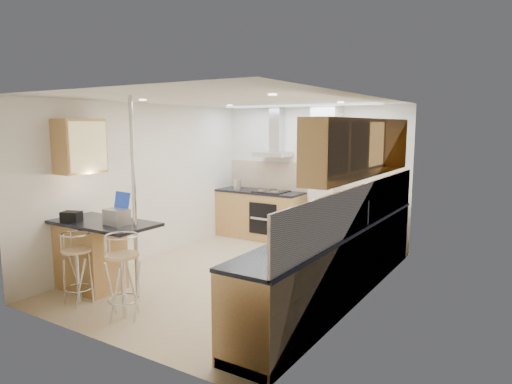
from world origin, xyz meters
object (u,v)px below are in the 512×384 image
Objects in this scene: laptop at (117,217)px; bar_stool_near at (77,268)px; bar_stool_end at (123,277)px; microwave at (343,214)px; bread_bin at (297,234)px.

bar_stool_near is (-0.26, -0.41, -0.59)m from laptop.
bar_stool_near is 0.80m from bar_stool_end.
laptop is (-2.37, -1.44, -0.04)m from microwave.
microwave is 0.64× the size of bar_stool_near.
bar_stool_near is at bearing 136.56° from microwave.
microwave reaches higher than bar_stool_end.
laptop is 2.31m from bread_bin.
bread_bin is at bearing 13.77° from laptop.
microwave reaches higher than laptop.
bar_stool_end is 2.35× the size of bread_bin.
bar_stool_end reaches higher than bar_stool_near.
laptop is at bearing 40.09° from bar_stool_near.
microwave is at bearing 17.53° from bar_stool_near.
bar_stool_near is at bearing 120.25° from bar_stool_end.
bar_stool_near is (-2.63, -1.85, -0.63)m from microwave.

